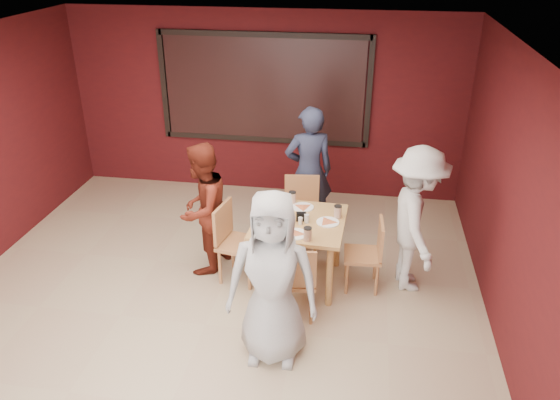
% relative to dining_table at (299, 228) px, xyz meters
% --- Properties ---
extents(floor, '(7.00, 7.00, 0.00)m').
position_rel_dining_table_xyz_m(floor, '(-0.87, -0.99, -0.71)').
color(floor, tan).
rests_on(floor, ground).
extents(window_blinds, '(3.00, 0.02, 1.50)m').
position_rel_dining_table_xyz_m(window_blinds, '(-0.87, 2.46, 0.94)').
color(window_blinds, black).
extents(dining_table, '(1.06, 1.06, 0.96)m').
position_rel_dining_table_xyz_m(dining_table, '(0.00, 0.00, 0.00)').
color(dining_table, tan).
rests_on(dining_table, floor).
extents(chair_front, '(0.49, 0.49, 0.91)m').
position_rel_dining_table_xyz_m(chair_front, '(0.05, -0.71, -0.19)').
color(chair_front, '#AF6B44').
rests_on(chair_front, floor).
extents(chair_back, '(0.50, 0.50, 0.93)m').
position_rel_dining_table_xyz_m(chair_back, '(-0.08, 0.88, -0.18)').
color(chair_back, '#AF6B44').
rests_on(chair_back, floor).
extents(chair_left, '(0.54, 0.54, 0.96)m').
position_rel_dining_table_xyz_m(chair_left, '(-0.77, -0.06, -0.17)').
color(chair_left, '#AF6B44').
rests_on(chair_left, floor).
extents(chair_right, '(0.44, 0.44, 0.86)m').
position_rel_dining_table_xyz_m(chair_right, '(0.81, -0.00, -0.22)').
color(chair_right, '#AF6B44').
rests_on(chair_right, floor).
extents(diner_front, '(0.88, 0.59, 1.77)m').
position_rel_dining_table_xyz_m(diner_front, '(-0.08, -1.30, 0.18)').
color(diner_front, '#AAAAAA').
rests_on(diner_front, floor).
extents(diner_back, '(0.75, 0.61, 1.79)m').
position_rel_dining_table_xyz_m(diner_back, '(-0.03, 1.23, 0.19)').
color(diner_back, '#29304A').
rests_on(diner_back, floor).
extents(diner_left, '(0.79, 0.92, 1.62)m').
position_rel_dining_table_xyz_m(diner_left, '(-1.17, 0.10, 0.10)').
color(diner_left, maroon).
rests_on(diner_left, floor).
extents(diner_right, '(0.80, 1.20, 1.73)m').
position_rel_dining_table_xyz_m(diner_right, '(1.30, 0.12, 0.16)').
color(diner_right, silver).
rests_on(diner_right, floor).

